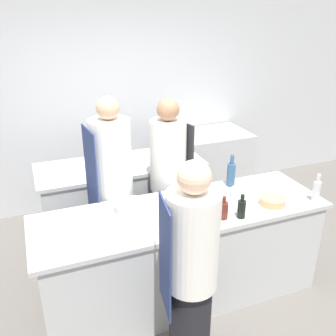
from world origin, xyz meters
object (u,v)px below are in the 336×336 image
at_px(bottle_olive_oil, 242,209).
at_px(bowl_ceramic_blue, 86,217).
at_px(chef_at_prep_near, 191,276).
at_px(oven_range, 212,165).
at_px(chef_at_stove, 168,182).
at_px(bottle_vinegar, 223,210).
at_px(bowl_mixing_large, 240,193).
at_px(chef_at_pass_far, 113,191).
at_px(bowl_prep_small, 272,201).
at_px(bowl_wooden_salad, 130,207).
at_px(bottle_cooking_oil, 231,174).
at_px(bottle_wine, 316,191).

height_order(bottle_olive_oil, bowl_ceramic_blue, bottle_olive_oil).
height_order(chef_at_prep_near, bottle_olive_oil, chef_at_prep_near).
height_order(oven_range, chef_at_stove, chef_at_stove).
distance_m(bottle_vinegar, bowl_ceramic_blue, 1.12).
bearing_deg(bowl_mixing_large, bowl_ceramic_blue, 175.50).
bearing_deg(chef_at_pass_far, chef_at_stove, -88.88).
distance_m(chef_at_stove, chef_at_pass_far, 0.60).
height_order(bottle_olive_oil, bowl_prep_small, bottle_olive_oil).
bearing_deg(bowl_wooden_salad, bowl_mixing_large, -6.82).
bearing_deg(bowl_ceramic_blue, bottle_vinegar, -19.71).
bearing_deg(bowl_ceramic_blue, bowl_mixing_large, -4.50).
distance_m(bottle_olive_oil, bottle_cooking_oil, 0.60).
relative_size(bottle_wine, bowl_mixing_large, 1.61).
xyz_separation_m(chef_at_prep_near, bottle_vinegar, (0.51, 0.48, 0.15)).
bearing_deg(bowl_ceramic_blue, bowl_wooden_salad, 1.72).
bearing_deg(bowl_mixing_large, chef_at_pass_far, 152.18).
bearing_deg(chef_at_prep_near, bowl_prep_small, -53.64).
bearing_deg(bottle_cooking_oil, oven_range, 68.09).
relative_size(chef_at_pass_far, bowl_ceramic_blue, 6.84).
height_order(chef_at_pass_far, bottle_wine, chef_at_pass_far).
height_order(oven_range, bowl_ceramic_blue, bowl_ceramic_blue).
bearing_deg(bowl_ceramic_blue, oven_range, 38.36).
bearing_deg(bottle_olive_oil, chef_at_pass_far, 135.12).
xyz_separation_m(chef_at_prep_near, bowl_mixing_large, (0.83, 0.75, 0.11)).
height_order(bottle_vinegar, bowl_mixing_large, bottle_vinegar).
bearing_deg(chef_at_stove, chef_at_prep_near, -29.25).
bearing_deg(chef_at_stove, bowl_mixing_large, 22.09).
distance_m(oven_range, bottle_vinegar, 2.24).
height_order(chef_at_prep_near, bowl_prep_small, chef_at_prep_near).
distance_m(bowl_mixing_large, bowl_prep_small, 0.30).
relative_size(bottle_vinegar, bowl_prep_small, 0.90).
xyz_separation_m(bottle_cooking_oil, bowl_mixing_large, (-0.04, -0.24, -0.08)).
xyz_separation_m(bottle_wine, bowl_prep_small, (-0.39, 0.09, -0.07)).
distance_m(chef_at_stove, bowl_prep_small, 1.07).
relative_size(chef_at_pass_far, bottle_vinegar, 9.06).
bearing_deg(bowl_prep_small, chef_at_pass_far, 147.99).
xyz_separation_m(oven_range, bottle_olive_oil, (-0.81, -2.00, 0.52)).
bearing_deg(bottle_cooking_oil, chef_at_pass_far, 164.13).
bearing_deg(chef_at_pass_far, bowl_mixing_large, -123.70).
bearing_deg(bottle_cooking_oil, bowl_wooden_salad, -173.29).
xyz_separation_m(chef_at_pass_far, bottle_cooking_oil, (1.09, -0.31, 0.13)).
bearing_deg(bottle_wine, bottle_vinegar, 177.24).
relative_size(bottle_vinegar, bowl_mixing_large, 1.23).
relative_size(bottle_wine, bowl_wooden_salad, 0.94).
relative_size(oven_range, bottle_wine, 3.58).
bearing_deg(bowl_wooden_salad, bottle_wine, -15.22).
relative_size(chef_at_prep_near, bottle_wine, 6.40).
relative_size(bowl_ceramic_blue, bowl_wooden_salad, 0.94).
relative_size(chef_at_pass_far, bowl_wooden_salad, 6.46).
height_order(chef_at_stove, bowl_ceramic_blue, chef_at_stove).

